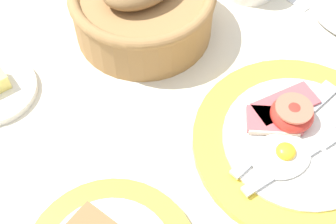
# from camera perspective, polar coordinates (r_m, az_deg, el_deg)

# --- Properties ---
(ground_plane) EXTENTS (3.00, 3.00, 0.00)m
(ground_plane) POSITION_cam_1_polar(r_m,az_deg,el_deg) (0.57, 9.88, -4.35)
(ground_plane) COLOR beige
(breakfast_plate) EXTENTS (0.25, 0.25, 0.04)m
(breakfast_plate) POSITION_cam_1_polar(r_m,az_deg,el_deg) (0.57, 15.37, -3.21)
(breakfast_plate) COLOR yellow
(breakfast_plate) RESTS_ON ground_plane
(bread_basket) EXTENTS (0.20, 0.20, 0.11)m
(bread_basket) POSITION_cam_1_polar(r_m,az_deg,el_deg) (0.65, -3.11, 12.82)
(bread_basket) COLOR olive
(bread_basket) RESTS_ON ground_plane
(teaspoon_by_saucer) EXTENTS (0.07, 0.19, 0.01)m
(teaspoon_by_saucer) POSITION_cam_1_polar(r_m,az_deg,el_deg) (0.73, 18.04, 11.02)
(teaspoon_by_saucer) COLOR silver
(teaspoon_by_saucer) RESTS_ON ground_plane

